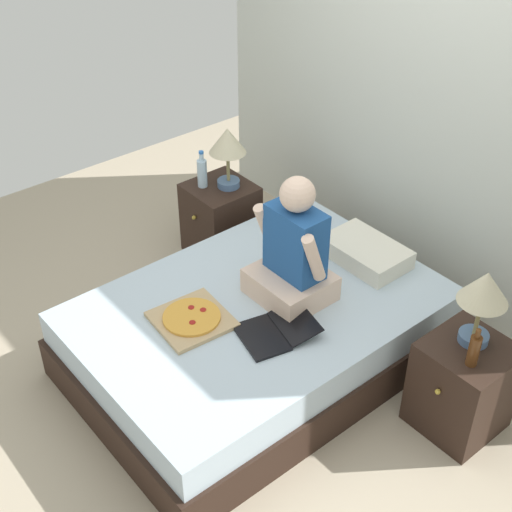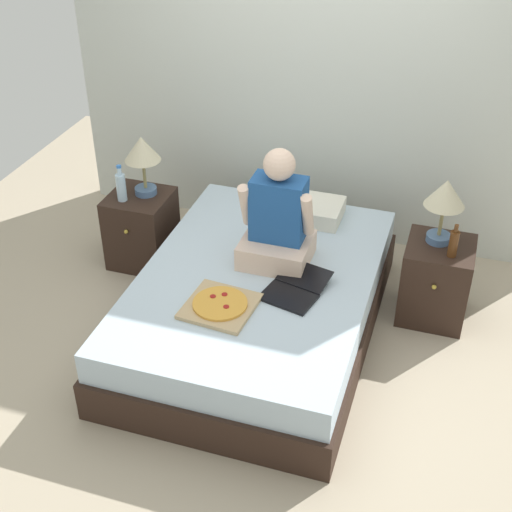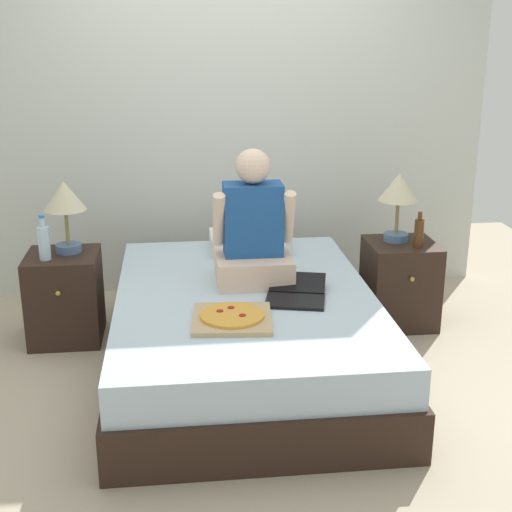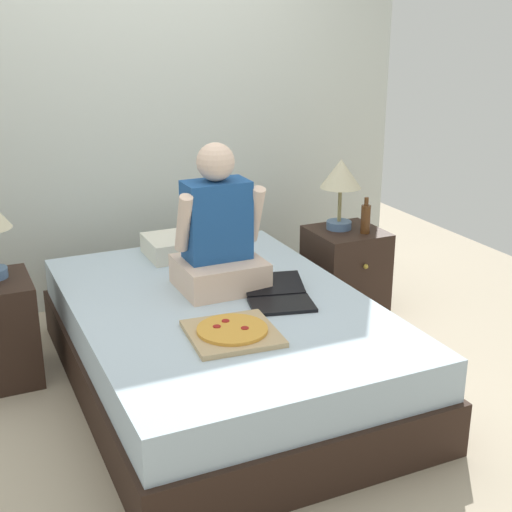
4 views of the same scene
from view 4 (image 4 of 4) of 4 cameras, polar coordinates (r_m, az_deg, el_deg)
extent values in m
plane|color=tan|center=(3.87, -2.70, -10.10)|extent=(5.81, 5.81, 0.00)
cube|color=silver|center=(4.78, -9.54, 11.19)|extent=(3.81, 0.12, 2.50)
cube|color=black|center=(3.81, -2.73, -8.36)|extent=(1.49, 2.14, 0.26)
cube|color=silver|center=(3.71, -2.78, -5.14)|extent=(1.44, 2.08, 0.21)
cube|color=black|center=(4.65, 7.14, -1.25)|extent=(0.44, 0.44, 0.56)
sphere|color=gold|center=(4.43, 8.78, -0.84)|extent=(0.03, 0.03, 0.03)
cylinder|color=#4C6B93|center=(4.58, 6.65, 2.49)|extent=(0.16, 0.16, 0.05)
cylinder|color=olive|center=(4.55, 6.71, 4.12)|extent=(0.02, 0.02, 0.22)
cone|color=beige|center=(4.50, 6.81, 6.58)|extent=(0.26, 0.26, 0.18)
cylinder|color=#512D14|center=(4.49, 8.76, 2.92)|extent=(0.06, 0.06, 0.18)
cylinder|color=#512D14|center=(4.46, 8.83, 4.34)|extent=(0.03, 0.03, 0.05)
cube|color=silver|center=(4.38, -5.38, 0.95)|extent=(0.52, 0.34, 0.12)
cube|color=beige|center=(3.83, -2.92, -1.40)|extent=(0.44, 0.40, 0.16)
cube|color=#1E4C8C|center=(3.76, -3.17, 2.89)|extent=(0.34, 0.20, 0.42)
sphere|color=beige|center=(3.69, -3.26, 7.52)|extent=(0.20, 0.20, 0.20)
cylinder|color=beige|center=(3.64, -5.81, 2.63)|extent=(0.07, 0.18, 0.32)
cylinder|color=beige|center=(3.79, -0.07, 3.36)|extent=(0.07, 0.18, 0.32)
cube|color=black|center=(3.61, 2.08, -3.92)|extent=(0.36, 0.29, 0.02)
cube|color=black|center=(3.78, 1.37, -2.23)|extent=(0.35, 0.26, 0.06)
cube|color=tan|center=(3.29, -1.91, -6.21)|extent=(0.43, 0.43, 0.03)
cylinder|color=gold|center=(3.28, -1.91, -5.89)|extent=(0.33, 0.33, 0.02)
cylinder|color=maroon|center=(3.29, -3.15, -5.64)|extent=(0.04, 0.04, 0.00)
cylinder|color=maroon|center=(3.27, -0.90, -5.78)|extent=(0.04, 0.04, 0.00)
cylinder|color=maroon|center=(3.34, -2.45, -5.20)|extent=(0.04, 0.04, 0.00)
camera|label=1|loc=(4.07, 55.77, 29.31)|focal=50.00mm
camera|label=2|loc=(2.69, 84.53, 30.32)|focal=50.00mm
camera|label=3|loc=(1.07, 99.74, -2.01)|focal=50.00mm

